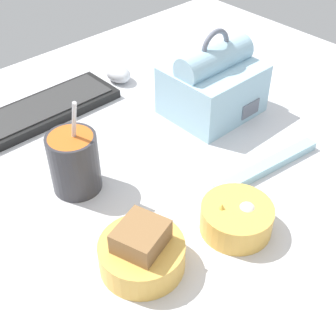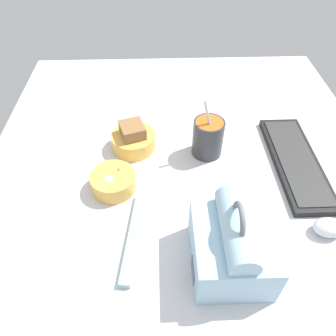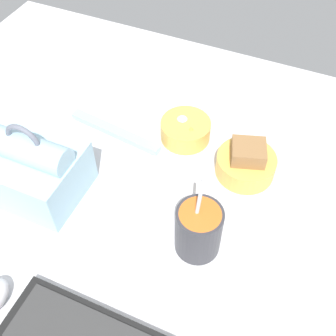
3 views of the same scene
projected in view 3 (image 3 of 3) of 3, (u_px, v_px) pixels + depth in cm
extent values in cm
cube|color=silver|center=(151.00, 200.00, 87.51)|extent=(140.00, 110.00, 2.00)
cube|color=#9EC6DB|center=(36.00, 173.00, 84.05)|extent=(18.15, 15.67, 10.59)
cylinder|color=#9EC6DB|center=(27.00, 150.00, 78.73)|extent=(17.24, 5.82, 5.82)
cube|color=slate|center=(48.00, 149.00, 91.33)|extent=(5.08, 0.30, 3.18)
torus|color=slate|center=(23.00, 140.00, 76.71)|extent=(7.35, 1.00, 7.35)
cylinder|color=#333338|center=(198.00, 230.00, 75.47)|extent=(8.46, 8.46, 10.75)
cylinder|color=orange|center=(200.00, 215.00, 71.56)|extent=(7.45, 7.45, 0.60)
cylinder|color=silver|center=(198.00, 207.00, 70.84)|extent=(0.70, 3.67, 12.16)
cylinder|color=#EAB24C|center=(246.00, 165.00, 89.25)|extent=(12.59, 12.59, 4.64)
cube|color=olive|center=(247.00, 157.00, 87.29)|extent=(8.53, 8.13, 6.49)
cylinder|color=#EAB24C|center=(188.00, 131.00, 95.73)|extent=(11.39, 11.39, 4.65)
ellipsoid|color=white|center=(182.00, 123.00, 95.80)|extent=(3.10, 3.10, 3.64)
cone|color=#EFBC47|center=(191.00, 133.00, 93.45)|extent=(5.15, 5.15, 3.95)
sphere|color=black|center=(192.00, 121.00, 97.85)|extent=(1.37, 1.37, 1.37)
sphere|color=black|center=(189.00, 122.00, 97.59)|extent=(1.37, 1.37, 1.37)
sphere|color=black|center=(187.00, 124.00, 97.13)|extent=(1.37, 1.37, 1.37)
cube|color=#99C6D6|center=(115.00, 132.00, 97.64)|extent=(23.82, 5.31, 1.60)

